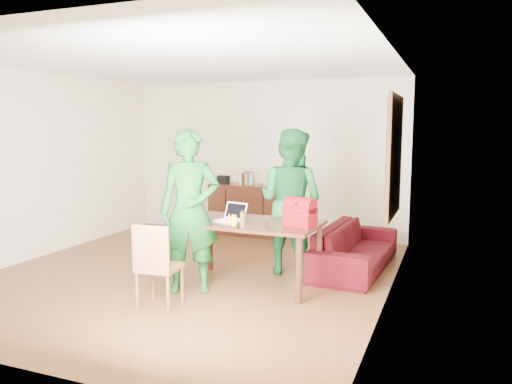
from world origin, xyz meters
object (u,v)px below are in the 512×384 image
at_px(chair, 159,282).
at_px(sofa, 355,248).
at_px(person_far, 291,202).
at_px(laptop, 229,218).
at_px(bottle, 243,219).
at_px(table, 250,229).
at_px(red_bag, 300,215).
at_px(person_near, 190,211).

height_order(chair, sofa, chair).
bearing_deg(person_far, laptop, 69.75).
bearing_deg(laptop, bottle, -26.34).
distance_m(table, bottle, 0.40).
bearing_deg(red_bag, sofa, 87.33).
height_order(person_near, laptop, person_near).
xyz_separation_m(red_bag, sofa, (0.42, 1.20, -0.62)).
bearing_deg(person_near, person_far, 28.35).
distance_m(laptop, red_bag, 0.88).
bearing_deg(sofa, table, 140.88).
xyz_separation_m(table, chair, (-0.61, -1.04, -0.42)).
distance_m(table, sofa, 1.62).
relative_size(table, laptop, 4.84).
distance_m(table, person_near, 0.77).
bearing_deg(red_bag, laptop, -159.68).
xyz_separation_m(person_far, red_bag, (0.34, -0.72, -0.03)).
bearing_deg(bottle, red_bag, 27.39).
relative_size(person_near, laptop, 5.41).
relative_size(table, person_far, 0.90).
height_order(person_near, red_bag, person_near).
relative_size(person_near, person_far, 1.00).
height_order(table, bottle, bottle).
relative_size(person_far, red_bag, 5.34).
distance_m(red_bag, sofa, 1.42).
relative_size(bottle, red_bag, 0.55).
distance_m(laptop, sofa, 1.88).
relative_size(table, bottle, 8.79).
distance_m(person_far, laptop, 0.95).
distance_m(person_near, red_bag, 1.27).
relative_size(person_near, sofa, 0.94).
bearing_deg(bottle, chair, -133.75).
bearing_deg(table, sofa, 49.18).
bearing_deg(chair, person_near, 79.76).
xyz_separation_m(laptop, red_bag, (0.87, 0.05, 0.09)).
bearing_deg(person_near, table, 14.62).
bearing_deg(person_far, chair, 76.20).
bearing_deg(red_bag, bottle, -135.90).
xyz_separation_m(table, laptop, (-0.23, -0.10, 0.14)).
height_order(table, laptop, laptop).
height_order(red_bag, sofa, red_bag).
bearing_deg(table, person_far, 67.95).
bearing_deg(chair, table, 54.63).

